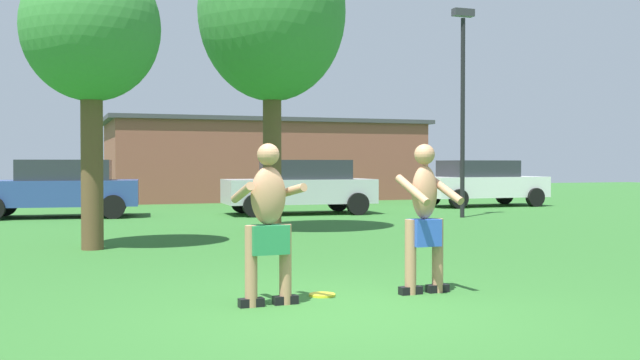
{
  "coord_description": "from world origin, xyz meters",
  "views": [
    {
      "loc": [
        -2.73,
        -6.9,
        1.48
      ],
      "look_at": [
        0.31,
        1.56,
        1.28
      ],
      "focal_mm": 41.79,
      "sensor_mm": 36.0,
      "label": 1
    }
  ],
  "objects_px": {
    "car_blue_mid_lot": "(60,187)",
    "tree_right_field": "(91,31)",
    "player_near": "(425,215)",
    "frisbee": "(322,295)",
    "car_silver_far_end": "(300,186)",
    "player_in_green": "(268,220)",
    "tree_left_field": "(272,13)",
    "car_white_near_post": "(481,182)",
    "lamp_post": "(463,90)"
  },
  "relations": [
    {
      "from": "player_in_green",
      "to": "tree_right_field",
      "type": "xyz_separation_m",
      "value": [
        -1.47,
        5.88,
        2.84
      ]
    },
    {
      "from": "tree_right_field",
      "to": "tree_left_field",
      "type": "bearing_deg",
      "value": 27.31
    },
    {
      "from": "player_near",
      "to": "car_blue_mid_lot",
      "type": "xyz_separation_m",
      "value": [
        -3.8,
        14.05,
        -0.07
      ]
    },
    {
      "from": "player_near",
      "to": "tree_left_field",
      "type": "relative_size",
      "value": 0.26
    },
    {
      "from": "car_silver_far_end",
      "to": "tree_left_field",
      "type": "height_order",
      "value": "tree_left_field"
    },
    {
      "from": "lamp_post",
      "to": "frisbee",
      "type": "bearing_deg",
      "value": -127.61
    },
    {
      "from": "player_in_green",
      "to": "tree_left_field",
      "type": "relative_size",
      "value": 0.26
    },
    {
      "from": "car_silver_far_end",
      "to": "lamp_post",
      "type": "bearing_deg",
      "value": -37.06
    },
    {
      "from": "car_blue_mid_lot",
      "to": "player_near",
      "type": "bearing_deg",
      "value": -74.86
    },
    {
      "from": "player_in_green",
      "to": "car_white_near_post",
      "type": "relative_size",
      "value": 0.39
    },
    {
      "from": "player_in_green",
      "to": "lamp_post",
      "type": "relative_size",
      "value": 0.3
    },
    {
      "from": "player_in_green",
      "to": "car_white_near_post",
      "type": "height_order",
      "value": "player_in_green"
    },
    {
      "from": "car_white_near_post",
      "to": "tree_left_field",
      "type": "xyz_separation_m",
      "value": [
        -9.53,
        -6.98,
        3.85
      ]
    },
    {
      "from": "car_silver_far_end",
      "to": "tree_right_field",
      "type": "height_order",
      "value": "tree_right_field"
    },
    {
      "from": "car_blue_mid_lot",
      "to": "car_white_near_post",
      "type": "bearing_deg",
      "value": 2.79
    },
    {
      "from": "car_blue_mid_lot",
      "to": "tree_left_field",
      "type": "xyz_separation_m",
      "value": [
        4.24,
        -6.31,
        3.85
      ]
    },
    {
      "from": "player_in_green",
      "to": "car_white_near_post",
      "type": "distance_m",
      "value": 18.95
    },
    {
      "from": "player_in_green",
      "to": "player_near",
      "type": "bearing_deg",
      "value": 2.65
    },
    {
      "from": "car_silver_far_end",
      "to": "car_blue_mid_lot",
      "type": "bearing_deg",
      "value": 171.66
    },
    {
      "from": "player_in_green",
      "to": "car_white_near_post",
      "type": "bearing_deg",
      "value": 51.37
    },
    {
      "from": "car_white_near_post",
      "to": "tree_right_field",
      "type": "relative_size",
      "value": 0.85
    },
    {
      "from": "lamp_post",
      "to": "tree_left_field",
      "type": "xyz_separation_m",
      "value": [
        -6.13,
        -2.52,
        1.19
      ]
    },
    {
      "from": "car_white_near_post",
      "to": "tree_right_field",
      "type": "xyz_separation_m",
      "value": [
        -13.3,
        -8.93,
        2.91
      ]
    },
    {
      "from": "car_white_near_post",
      "to": "player_in_green",
      "type": "bearing_deg",
      "value": -128.63
    },
    {
      "from": "player_in_green",
      "to": "tree_right_field",
      "type": "height_order",
      "value": "tree_right_field"
    },
    {
      "from": "car_blue_mid_lot",
      "to": "tree_right_field",
      "type": "bearing_deg",
      "value": -86.81
    },
    {
      "from": "player_in_green",
      "to": "lamp_post",
      "type": "height_order",
      "value": "lamp_post"
    },
    {
      "from": "car_blue_mid_lot",
      "to": "tree_left_field",
      "type": "bearing_deg",
      "value": -56.14
    },
    {
      "from": "player_near",
      "to": "car_blue_mid_lot",
      "type": "relative_size",
      "value": 0.38
    },
    {
      "from": "car_blue_mid_lot",
      "to": "frisbee",
      "type": "bearing_deg",
      "value": -79.14
    },
    {
      "from": "car_blue_mid_lot",
      "to": "tree_right_field",
      "type": "height_order",
      "value": "tree_right_field"
    },
    {
      "from": "player_in_green",
      "to": "frisbee",
      "type": "bearing_deg",
      "value": 24.57
    },
    {
      "from": "car_white_near_post",
      "to": "car_blue_mid_lot",
      "type": "height_order",
      "value": "same"
    },
    {
      "from": "player_in_green",
      "to": "car_silver_far_end",
      "type": "relative_size",
      "value": 0.39
    },
    {
      "from": "frisbee",
      "to": "tree_left_field",
      "type": "height_order",
      "value": "tree_left_field"
    },
    {
      "from": "car_white_near_post",
      "to": "car_silver_far_end",
      "type": "xyz_separation_m",
      "value": [
        -7.13,
        -1.64,
        0.0
      ]
    },
    {
      "from": "tree_right_field",
      "to": "car_blue_mid_lot",
      "type": "bearing_deg",
      "value": 93.19
    },
    {
      "from": "player_near",
      "to": "car_silver_far_end",
      "type": "bearing_deg",
      "value": 77.78
    },
    {
      "from": "player_in_green",
      "to": "car_silver_far_end",
      "type": "distance_m",
      "value": 13.98
    },
    {
      "from": "frisbee",
      "to": "car_blue_mid_lot",
      "type": "relative_size",
      "value": 0.07
    },
    {
      "from": "frisbee",
      "to": "car_silver_far_end",
      "type": "xyz_separation_m",
      "value": [
        3.98,
        12.84,
        0.81
      ]
    },
    {
      "from": "player_near",
      "to": "tree_left_field",
      "type": "distance_m",
      "value": 8.62
    },
    {
      "from": "car_white_near_post",
      "to": "player_near",
      "type": "bearing_deg",
      "value": -124.09
    },
    {
      "from": "frisbee",
      "to": "car_white_near_post",
      "type": "height_order",
      "value": "car_white_near_post"
    },
    {
      "from": "car_white_near_post",
      "to": "lamp_post",
      "type": "bearing_deg",
      "value": -127.28
    },
    {
      "from": "player_in_green",
      "to": "lamp_post",
      "type": "xyz_separation_m",
      "value": [
        8.43,
        10.35,
        2.59
      ]
    },
    {
      "from": "frisbee",
      "to": "car_blue_mid_lot",
      "type": "xyz_separation_m",
      "value": [
        -2.65,
        13.81,
        0.81
      ]
    },
    {
      "from": "frisbee",
      "to": "car_white_near_post",
      "type": "xyz_separation_m",
      "value": [
        11.11,
        14.48,
        0.81
      ]
    },
    {
      "from": "player_near",
      "to": "tree_left_field",
      "type": "bearing_deg",
      "value": 86.79
    },
    {
      "from": "car_white_near_post",
      "to": "lamp_post",
      "type": "height_order",
      "value": "lamp_post"
    }
  ]
}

